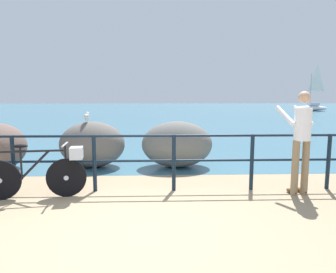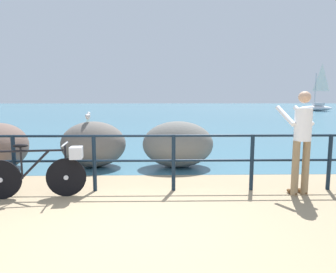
{
  "view_description": "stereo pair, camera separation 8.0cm",
  "coord_description": "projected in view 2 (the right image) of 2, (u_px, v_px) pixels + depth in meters",
  "views": [
    {
      "loc": [
        0.42,
        -3.51,
        1.66
      ],
      "look_at": [
        0.62,
        2.08,
        0.94
      ],
      "focal_mm": 31.54,
      "sensor_mm": 36.0,
      "label": 1
    },
    {
      "loc": [
        0.5,
        -3.52,
        1.66
      ],
      "look_at": [
        0.62,
        2.08,
        0.94
      ],
      "focal_mm": 31.54,
      "sensor_mm": 36.0,
      "label": 2
    }
  ],
  "objects": [
    {
      "name": "bicycle",
      "position": [
        43.0,
        170.0,
        4.93
      ],
      "size": [
        1.69,
        0.48,
        0.92
      ],
      "rotation": [
        0.0,
        0.0,
        0.13
      ],
      "color": "black",
      "rests_on": "ground_plane"
    },
    {
      "name": "breakwater_boulder_main",
      "position": [
        93.0,
        144.0,
        7.17
      ],
      "size": [
        1.57,
        1.19,
        1.11
      ],
      "color": "#605B56",
      "rests_on": "ground"
    },
    {
      "name": "breakwater_boulder_right",
      "position": [
        178.0,
        144.0,
        7.14
      ],
      "size": [
        1.71,
        1.2,
        1.11
      ],
      "color": "#63635E",
      "rests_on": "ground"
    },
    {
      "name": "ground_plane",
      "position": [
        156.0,
        120.0,
        23.52
      ],
      "size": [
        120.0,
        120.0,
        0.1
      ],
      "primitive_type": "cube",
      "color": "#937F60"
    },
    {
      "name": "sea_surface",
      "position": [
        159.0,
        108.0,
        51.02
      ],
      "size": [
        120.0,
        90.0,
        0.01
      ],
      "primitive_type": "cube",
      "color": "#38667A",
      "rests_on": "ground_plane"
    },
    {
      "name": "person_at_railing",
      "position": [
        301.0,
        138.0,
        5.01
      ],
      "size": [
        0.54,
        0.67,
        1.78
      ],
      "rotation": [
        0.0,
        0.0,
        1.78
      ],
      "color": "#8C7251",
      "rests_on": "ground_plane"
    },
    {
      "name": "promenade_railing",
      "position": [
        134.0,
        156.0,
        5.27
      ],
      "size": [
        10.0,
        0.07,
        1.02
      ],
      "color": "black",
      "rests_on": "ground_plane"
    },
    {
      "name": "seagull",
      "position": [
        88.0,
        116.0,
        6.98
      ],
      "size": [
        0.14,
        0.34,
        0.23
      ],
      "rotation": [
        0.0,
        0.0,
        1.64
      ],
      "color": "gold",
      "rests_on": "breakwater_boulder_main"
    },
    {
      "name": "sailboat",
      "position": [
        316.0,
        106.0,
        38.69
      ],
      "size": [
        4.42,
        1.39,
        6.16
      ],
      "rotation": [
        0.0,
        0.0,
        3.16
      ],
      "color": "white",
      "rests_on": "sea_surface"
    }
  ]
}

